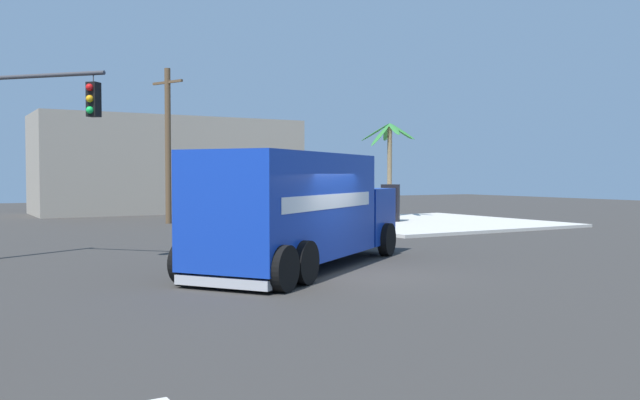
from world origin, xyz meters
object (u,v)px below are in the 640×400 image
(palm_tree_far, at_px, (390,152))
(utility_pole, at_px, (168,143))
(traffic_light_secondary, at_px, (27,134))
(delivery_truck, at_px, (299,209))
(vending_machine_red, at_px, (390,203))

(palm_tree_far, distance_m, utility_pole, 12.05)
(traffic_light_secondary, bearing_deg, delivery_truck, -41.87)
(delivery_truck, relative_size, vending_machine_red, 4.51)
(vending_machine_red, bearing_deg, utility_pole, 147.51)
(delivery_truck, relative_size, palm_tree_far, 1.60)
(palm_tree_far, bearing_deg, utility_pole, 165.76)
(vending_machine_red, xyz_separation_m, utility_pole, (-9.47, 6.03, 2.99))
(vending_machine_red, height_order, utility_pole, utility_pole)
(delivery_truck, xyz_separation_m, vending_machine_red, (11.57, 11.65, -0.50))
(delivery_truck, relative_size, utility_pole, 1.07)
(vending_machine_red, bearing_deg, palm_tree_far, 54.19)
(traffic_light_secondary, xyz_separation_m, vending_machine_red, (17.51, 6.32, -2.56))
(traffic_light_secondary, xyz_separation_m, palm_tree_far, (19.72, 9.38, 0.11))
(traffic_light_secondary, relative_size, vending_machine_red, 2.99)
(delivery_truck, relative_size, traffic_light_secondary, 1.51)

